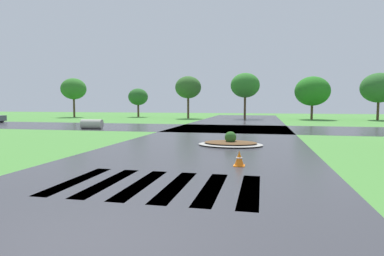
{
  "coord_description": "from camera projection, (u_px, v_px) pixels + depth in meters",
  "views": [
    {
      "loc": [
        2.5,
        -3.92,
        2.05
      ],
      "look_at": [
        -0.72,
        10.77,
        0.86
      ],
      "focal_mm": 29.99,
      "sensor_mm": 36.0,
      "label": 1
    }
  ],
  "objects": [
    {
      "name": "traffic_cone",
      "position": [
        239.0,
        159.0,
        10.36
      ],
      "size": [
        0.36,
        0.36,
        0.5
      ],
      "color": "orange",
      "rests_on": "ground"
    },
    {
      "name": "background_treeline",
      "position": [
        244.0,
        89.0,
        40.99
      ],
      "size": [
        43.7,
        5.74,
        5.82
      ],
      "color": "#4C3823",
      "rests_on": "ground"
    },
    {
      "name": "asphalt_cross_road",
      "position": [
        230.0,
        128.0,
        25.58
      ],
      "size": [
        90.0,
        8.37,
        0.01
      ],
      "primitive_type": "cube",
      "color": "#35353A",
      "rests_on": "ground"
    },
    {
      "name": "median_island",
      "position": [
        230.0,
        143.0,
        15.38
      ],
      "size": [
        3.09,
        2.22,
        0.68
      ],
      "color": "#9E9B93",
      "rests_on": "ground"
    },
    {
      "name": "ground_plane",
      "position": [
        78.0,
        252.0,
        4.51
      ],
      "size": [
        120.0,
        120.0,
        0.1
      ],
      "primitive_type": "cube",
      "color": "#478438"
    },
    {
      "name": "drainage_pipe_stack",
      "position": [
        92.0,
        124.0,
        25.1
      ],
      "size": [
        1.72,
        0.93,
        0.75
      ],
      "color": "#9E9B93",
      "rests_on": "ground"
    },
    {
      "name": "crosswalk_stripes",
      "position": [
        158.0,
        185.0,
        7.97
      ],
      "size": [
        4.95,
        3.06,
        0.01
      ],
      "color": "white",
      "rests_on": "ground"
    },
    {
      "name": "asphalt_roadway",
      "position": [
        204.0,
        149.0,
        14.25
      ],
      "size": [
        9.3,
        80.0,
        0.01
      ],
      "primitive_type": "cube",
      "color": "#35353A",
      "rests_on": "ground"
    }
  ]
}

